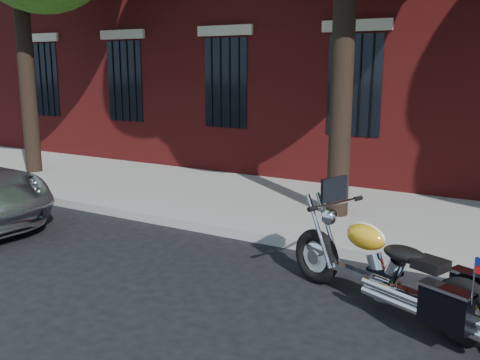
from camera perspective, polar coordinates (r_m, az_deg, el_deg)
The scene contains 4 objects.
ground at distance 6.88m, azimuth -2.28°, elevation -9.96°, with size 120.00×120.00×0.00m, color black.
curb at distance 7.98m, azimuth 3.06°, elevation -6.24°, with size 40.00×0.16×0.15m, color gray.
sidewalk at distance 9.62m, azimuth 8.19°, elevation -3.15°, with size 40.00×3.60×0.15m, color gray.
motorcycle at distance 5.87m, azimuth 15.82°, elevation -9.63°, with size 2.42×1.42×1.34m.
Camera 1 is at (3.43, -5.38, 2.58)m, focal length 40.00 mm.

